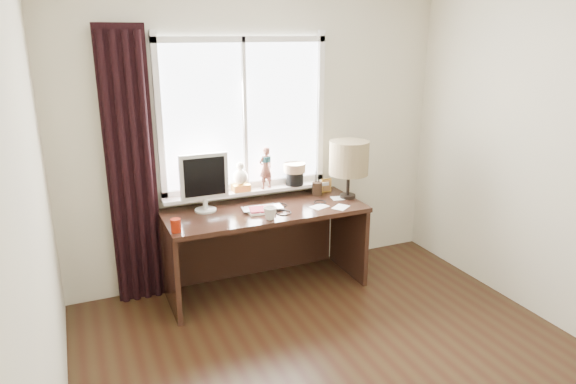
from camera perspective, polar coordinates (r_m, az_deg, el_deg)
name	(u,v)px	position (r m, az deg, el deg)	size (l,w,h in m)	color
wall_back	(260,136)	(4.58, -3.16, 6.24)	(3.50, 2.60, 0.00)	beige
wall_left	(32,254)	(2.40, -26.56, -6.14)	(4.00, 2.60, 0.00)	beige
laptop	(263,209)	(4.31, -2.84, -1.86)	(0.34, 0.22, 0.03)	silver
mug	(270,213)	(4.09, -2.01, -2.33)	(0.11, 0.10, 0.11)	white
red_cup	(176,225)	(3.93, -12.36, -3.65)	(0.08, 0.08, 0.10)	maroon
window	(246,138)	(4.48, -4.67, 5.99)	(1.52, 0.22, 1.40)	white
curtain	(131,172)	(4.28, -17.03, 2.17)	(0.38, 0.09, 2.25)	black
desk	(261,231)	(4.53, -2.98, -4.39)	(1.70, 0.70, 0.75)	black
monitor	(204,179)	(4.27, -9.30, 1.44)	(0.40, 0.18, 0.49)	beige
notebook_stack	(261,210)	(4.27, -2.99, -2.04)	(0.24, 0.19, 0.03)	beige
brush_holder	(317,188)	(4.71, 3.25, 0.39)	(0.09, 0.09, 0.25)	black
icon_frame	(326,185)	(4.80, 4.29, 0.75)	(0.10, 0.02, 0.13)	gold
table_lamp	(349,159)	(4.57, 6.79, 3.71)	(0.35, 0.35, 0.52)	black
loose_papers	(333,204)	(4.48, 5.06, -1.32)	(0.45, 0.38, 0.00)	white
desk_cables	(295,207)	(4.37, 0.75, -1.72)	(0.56, 0.34, 0.01)	black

